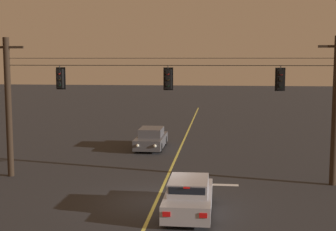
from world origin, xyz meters
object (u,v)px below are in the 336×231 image
Objects in this scene: traffic_light_left_inner at (168,79)px; traffic_light_centre at (281,79)px; car_oncoming_lead at (151,139)px; traffic_light_leftmost at (60,78)px; car_waiting_near_lane at (189,196)px.

traffic_light_centre is (5.41, 0.00, 0.00)m from traffic_light_left_inner.
traffic_light_centre reaches higher than car_oncoming_lead.
car_oncoming_lead is (3.38, 8.51, -4.44)m from traffic_light_leftmost.
car_waiting_near_lane is at bearing -129.43° from traffic_light_centre.
traffic_light_left_inner is at bearing -76.25° from car_oncoming_lead.
car_oncoming_lead is (-2.08, 8.51, -4.44)m from traffic_light_left_inner.
traffic_light_left_inner is (5.46, 0.00, 0.00)m from traffic_light_leftmost.
traffic_light_centre is 0.28× the size of car_waiting_near_lane.
traffic_light_left_inner is 6.76m from car_waiting_near_lane.
traffic_light_centre is (10.87, 0.00, 0.00)m from traffic_light_leftmost.
traffic_light_left_inner is 1.00× the size of traffic_light_centre.
traffic_light_leftmost and traffic_light_centre have the same top height.
traffic_light_leftmost is 5.46m from traffic_light_left_inner.
traffic_light_left_inner reaches higher than car_oncoming_lead.
car_waiting_near_lane is at bearing -74.48° from traffic_light_left_inner.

